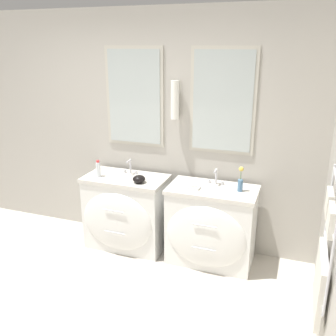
{
  "coord_description": "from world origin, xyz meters",
  "views": [
    {
      "loc": [
        1.72,
        -1.93,
        2.22
      ],
      "look_at": [
        0.55,
        1.29,
        1.09
      ],
      "focal_mm": 40.0,
      "sensor_mm": 36.0,
      "label": 1
    }
  ],
  "objects_px": {
    "vanity_left": "(126,212)",
    "toiletry_bottle": "(98,169)",
    "vanity_right": "(211,226)",
    "flower_vase": "(240,182)",
    "amenity_bowl": "(139,179)"
  },
  "relations": [
    {
      "from": "vanity_right",
      "to": "flower_vase",
      "type": "distance_m",
      "value": 0.58
    },
    {
      "from": "vanity_left",
      "to": "amenity_bowl",
      "type": "height_order",
      "value": "amenity_bowl"
    },
    {
      "from": "vanity_left",
      "to": "flower_vase",
      "type": "bearing_deg",
      "value": 1.83
    },
    {
      "from": "vanity_left",
      "to": "amenity_bowl",
      "type": "bearing_deg",
      "value": -20.55
    },
    {
      "from": "vanity_left",
      "to": "vanity_right",
      "type": "distance_m",
      "value": 0.98
    },
    {
      "from": "vanity_left",
      "to": "toiletry_bottle",
      "type": "height_order",
      "value": "toiletry_bottle"
    },
    {
      "from": "toiletry_bottle",
      "to": "flower_vase",
      "type": "xyz_separation_m",
      "value": [
        1.54,
        0.09,
        0.02
      ]
    },
    {
      "from": "amenity_bowl",
      "to": "vanity_left",
      "type": "bearing_deg",
      "value": 159.45
    },
    {
      "from": "vanity_right",
      "to": "toiletry_bottle",
      "type": "xyz_separation_m",
      "value": [
        -1.27,
        -0.05,
        0.5
      ]
    },
    {
      "from": "vanity_right",
      "to": "flower_vase",
      "type": "relative_size",
      "value": 3.55
    },
    {
      "from": "vanity_left",
      "to": "amenity_bowl",
      "type": "xyz_separation_m",
      "value": [
        0.21,
        -0.08,
        0.45
      ]
    },
    {
      "from": "toiletry_bottle",
      "to": "flower_vase",
      "type": "relative_size",
      "value": 0.72
    },
    {
      "from": "flower_vase",
      "to": "vanity_right",
      "type": "bearing_deg",
      "value": -171.63
    },
    {
      "from": "toiletry_bottle",
      "to": "amenity_bowl",
      "type": "height_order",
      "value": "toiletry_bottle"
    },
    {
      "from": "vanity_right",
      "to": "amenity_bowl",
      "type": "distance_m",
      "value": 0.89
    }
  ]
}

